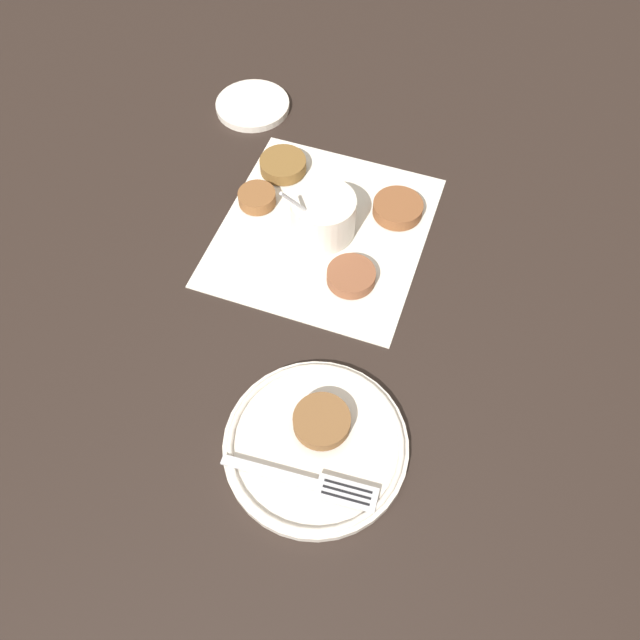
% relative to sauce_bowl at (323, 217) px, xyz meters
% --- Properties ---
extents(ground_plane, '(4.00, 4.00, 0.00)m').
position_rel_sauce_bowl_xyz_m(ground_plane, '(-0.02, 0.02, -0.03)').
color(ground_plane, black).
extents(napkin, '(0.38, 0.36, 0.00)m').
position_rel_sauce_bowl_xyz_m(napkin, '(-0.00, -0.00, -0.03)').
color(napkin, silver).
rests_on(napkin, ground_plane).
extents(sauce_bowl, '(0.11, 0.10, 0.12)m').
position_rel_sauce_bowl_xyz_m(sauce_bowl, '(0.00, 0.00, 0.00)').
color(sauce_bowl, silver).
rests_on(sauce_bowl, napkin).
extents(fritter_0, '(0.08, 0.08, 0.02)m').
position_rel_sauce_bowl_xyz_m(fritter_0, '(0.05, -0.11, -0.02)').
color(fritter_0, brown).
rests_on(fritter_0, napkin).
extents(fritter_1, '(0.07, 0.07, 0.02)m').
position_rel_sauce_bowl_xyz_m(fritter_1, '(-0.09, -0.05, -0.02)').
color(fritter_1, brown).
rests_on(fritter_1, napkin).
extents(fritter_2, '(0.07, 0.07, 0.02)m').
position_rel_sauce_bowl_xyz_m(fritter_2, '(0.11, 0.09, -0.02)').
color(fritter_2, brown).
rests_on(fritter_2, napkin).
extents(fritter_3, '(0.06, 0.06, 0.02)m').
position_rel_sauce_bowl_xyz_m(fritter_3, '(0.04, 0.11, -0.02)').
color(fritter_3, brown).
rests_on(fritter_3, napkin).
extents(serving_plate, '(0.23, 0.23, 0.02)m').
position_rel_sauce_bowl_xyz_m(serving_plate, '(-0.34, -0.05, -0.02)').
color(serving_plate, silver).
rests_on(serving_plate, ground_plane).
extents(fritter_on_plate, '(0.07, 0.07, 0.02)m').
position_rel_sauce_bowl_xyz_m(fritter_on_plate, '(-0.32, -0.05, -0.01)').
color(fritter_on_plate, brown).
rests_on(fritter_on_plate, serving_plate).
extents(fork, '(0.04, 0.19, 0.00)m').
position_rel_sauce_bowl_xyz_m(fork, '(-0.39, -0.06, -0.01)').
color(fork, silver).
rests_on(fork, serving_plate).
extents(extra_saucer, '(0.13, 0.13, 0.01)m').
position_rel_sauce_bowl_xyz_m(extra_saucer, '(0.26, 0.17, -0.03)').
color(extra_saucer, silver).
rests_on(extra_saucer, ground_plane).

